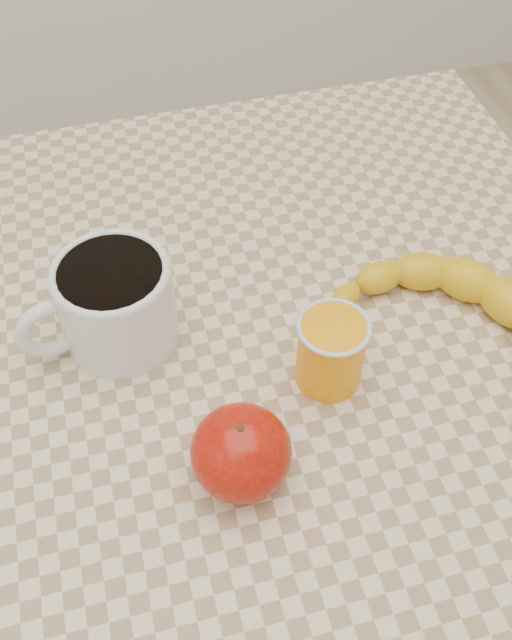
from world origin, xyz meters
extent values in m
plane|color=tan|center=(0.00, 0.00, 0.00)|extent=(3.00, 3.00, 0.00)
cube|color=beige|center=(0.00, 0.00, 0.73)|extent=(0.80, 0.80, 0.04)
cube|color=#896546|center=(0.00, 0.00, 0.68)|extent=(0.74, 0.74, 0.06)
cylinder|color=#896546|center=(-0.35, 0.35, 0.35)|extent=(0.05, 0.05, 0.71)
cylinder|color=#896546|center=(0.35, 0.35, 0.35)|extent=(0.05, 0.05, 0.71)
cylinder|color=silver|center=(-0.13, 0.03, 0.80)|extent=(0.13, 0.13, 0.09)
cylinder|color=black|center=(-0.13, 0.03, 0.84)|extent=(0.10, 0.10, 0.01)
torus|color=silver|center=(-0.13, 0.03, 0.84)|extent=(0.11, 0.11, 0.01)
torus|color=silver|center=(-0.19, 0.02, 0.80)|extent=(0.07, 0.03, 0.07)
cylinder|color=#FF9608|center=(0.05, -0.07, 0.79)|extent=(0.06, 0.06, 0.08)
torus|color=silver|center=(0.05, -0.07, 0.83)|extent=(0.07, 0.07, 0.00)
ellipsoid|color=#860904|center=(-0.05, -0.15, 0.79)|extent=(0.11, 0.11, 0.08)
cylinder|color=#382311|center=(-0.05, -0.15, 0.82)|extent=(0.01, 0.01, 0.01)
camera|label=1|loc=(-0.11, -0.43, 1.32)|focal=40.00mm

